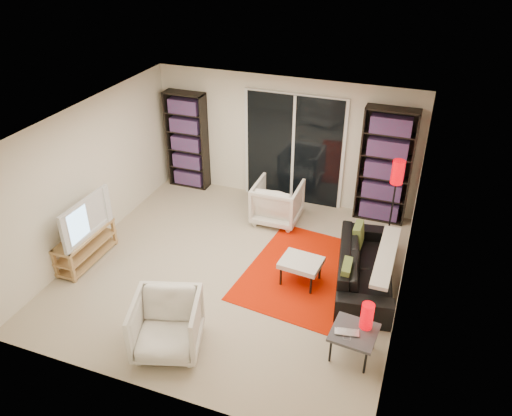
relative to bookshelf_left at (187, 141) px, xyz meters
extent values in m
plane|color=tan|center=(1.95, -2.33, -0.98)|extent=(5.00, 5.00, 0.00)
cube|color=silver|center=(1.95, 0.17, 0.22)|extent=(5.00, 0.02, 2.40)
cube|color=silver|center=(1.95, -4.83, 0.22)|extent=(5.00, 0.02, 2.40)
cube|color=silver|center=(-0.55, -2.33, 0.22)|extent=(0.02, 5.00, 2.40)
cube|color=silver|center=(4.45, -2.33, 0.22)|extent=(0.02, 5.00, 2.40)
cube|color=white|center=(1.95, -2.33, 1.42)|extent=(5.00, 5.00, 0.02)
cube|color=white|center=(2.15, 0.14, 0.07)|extent=(1.92, 0.06, 2.16)
cube|color=black|center=(2.15, 0.10, 0.07)|extent=(1.80, 0.02, 2.10)
cube|color=white|center=(2.15, 0.09, 0.07)|extent=(0.05, 0.02, 2.10)
cube|color=black|center=(0.00, 0.01, 0.00)|extent=(0.80, 0.30, 1.95)
cube|color=#881362|center=(0.00, -0.01, 0.00)|extent=(0.70, 0.22, 1.85)
cube|color=black|center=(3.85, 0.01, 0.07)|extent=(0.90, 0.30, 2.10)
cube|color=#881362|center=(3.85, -0.01, 0.07)|extent=(0.80, 0.22, 2.00)
cube|color=tan|center=(-0.36, -2.93, -0.50)|extent=(0.37, 1.17, 0.04)
cube|color=tan|center=(-0.36, -2.93, -0.73)|extent=(0.37, 1.17, 0.03)
cube|color=tan|center=(-0.36, -2.93, -0.92)|extent=(0.37, 1.17, 0.04)
cube|color=tan|center=(-0.52, -3.47, -0.73)|extent=(0.05, 0.05, 0.50)
cube|color=tan|center=(-0.52, -2.39, -0.73)|extent=(0.05, 0.05, 0.50)
cube|color=tan|center=(-0.21, -3.47, -0.73)|extent=(0.05, 0.05, 0.50)
cube|color=tan|center=(-0.21, -2.39, -0.73)|extent=(0.05, 0.05, 0.50)
imported|color=black|center=(-0.34, -2.93, -0.15)|extent=(0.18, 1.12, 0.64)
cube|color=red|center=(3.01, -2.04, -0.97)|extent=(1.93, 2.45, 0.01)
imported|color=black|center=(3.92, -1.96, -0.68)|extent=(1.10, 2.14, 0.60)
imported|color=silver|center=(2.12, -0.71, -0.60)|extent=(0.81, 0.84, 0.75)
imported|color=silver|center=(1.79, -4.16, -0.59)|extent=(1.04, 1.05, 0.77)
cube|color=silver|center=(3.01, -2.29, -0.62)|extent=(0.64, 0.54, 0.08)
cylinder|color=black|center=(2.75, -2.46, -0.82)|extent=(0.04, 0.04, 0.32)
cylinder|color=black|center=(2.79, -2.07, -0.82)|extent=(0.04, 0.04, 0.32)
cylinder|color=black|center=(3.23, -2.51, -0.82)|extent=(0.04, 0.04, 0.32)
cylinder|color=black|center=(3.27, -2.12, -0.82)|extent=(0.04, 0.04, 0.32)
cube|color=#414146|center=(4.02, -3.47, -0.60)|extent=(0.60, 0.60, 0.04)
cylinder|color=black|center=(3.78, -3.67, -0.79)|extent=(0.03, 0.03, 0.38)
cylinder|color=black|center=(3.82, -3.23, -0.79)|extent=(0.03, 0.03, 0.38)
cylinder|color=black|center=(4.22, -3.71, -0.79)|extent=(0.03, 0.03, 0.38)
cylinder|color=black|center=(4.26, -3.27, -0.79)|extent=(0.03, 0.03, 0.38)
imported|color=silver|center=(3.95, -3.58, -0.56)|extent=(0.33, 0.25, 0.02)
cylinder|color=#DE0008|center=(4.14, -3.34, -0.40)|extent=(0.16, 0.16, 0.36)
cylinder|color=black|center=(4.10, -0.63, -0.96)|extent=(0.22, 0.22, 0.03)
cylinder|color=black|center=(4.10, -0.63, -0.42)|extent=(0.03, 0.03, 1.11)
cylinder|color=#DE0008|center=(4.10, -0.63, 0.30)|extent=(0.20, 0.20, 0.40)
camera|label=1|loc=(4.44, -8.13, 3.85)|focal=35.00mm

